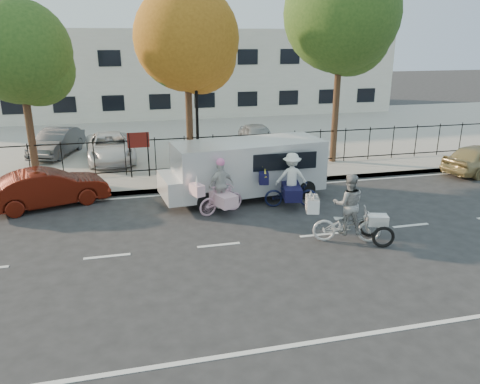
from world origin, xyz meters
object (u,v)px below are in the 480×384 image
object	(u,v)px
lamppost	(197,101)
unicorn_bike	(220,194)
lot_car_c	(57,142)
zebra_trike	(348,216)
bull_bike	(290,186)
red_sedan	(48,188)
lot_car_b	(110,147)
lot_car_d	(258,137)
white_van	(246,167)

from	to	relation	value
lamppost	unicorn_bike	bearing A→B (deg)	-89.61
unicorn_bike	lot_car_c	bearing A→B (deg)	13.71
zebra_trike	bull_bike	distance (m)	3.13
red_sedan	lot_car_b	world-z (taller)	lot_car_b
unicorn_bike	bull_bike	distance (m)	2.43
lamppost	zebra_trike	world-z (taller)	lamppost
lot_car_d	lot_car_c	bearing A→B (deg)	175.29
lot_car_c	lamppost	bearing A→B (deg)	-20.17
bull_bike	lot_car_c	size ratio (longest dim) A/B	0.55
lot_car_c	lot_car_d	bearing A→B (deg)	10.25
lot_car_b	red_sedan	bearing A→B (deg)	-115.02
red_sedan	lot_car_d	world-z (taller)	lot_car_d
lamppost	lot_car_d	world-z (taller)	lamppost
white_van	red_sedan	distance (m)	6.78
lot_car_b	lot_car_d	distance (m)	7.07
unicorn_bike	lot_car_d	size ratio (longest dim) A/B	0.51
unicorn_bike	white_van	distance (m)	1.90
zebra_trike	red_sedan	xyz separation A→B (m)	(-8.54, 5.09, -0.13)
lamppost	white_van	distance (m)	3.80
zebra_trike	bull_bike	bearing A→B (deg)	27.47
white_van	lot_car_c	size ratio (longest dim) A/B	1.57
red_sedan	lot_car_c	world-z (taller)	lot_car_c
zebra_trike	lamppost	bearing A→B (deg)	38.95
lamppost	lot_car_d	xyz separation A→B (m)	(3.50, 3.43, -2.33)
red_sedan	lot_car_c	distance (m)	6.93
lamppost	bull_bike	size ratio (longest dim) A/B	2.09
lot_car_b	lot_car_c	size ratio (longest dim) A/B	1.15
unicorn_bike	lot_car_d	bearing A→B (deg)	-44.01
zebra_trike	white_van	world-z (taller)	white_van
bull_bike	lot_car_d	distance (m)	7.81
lamppost	unicorn_bike	xyz separation A→B (m)	(0.03, -4.40, -2.42)
zebra_trike	bull_bike	size ratio (longest dim) A/B	1.12
lot_car_b	lot_car_d	xyz separation A→B (m)	(7.06, 0.43, 0.03)
unicorn_bike	red_sedan	bearing A→B (deg)	48.97
unicorn_bike	lot_car_c	world-z (taller)	unicorn_bike
zebra_trike	bull_bike	xyz separation A→B (m)	(-0.60, 3.08, -0.02)
red_sedan	lot_car_b	size ratio (longest dim) A/B	0.89
lot_car_c	zebra_trike	bearing A→B (deg)	-35.62
red_sedan	lot_car_d	distance (m)	10.66
zebra_trike	bull_bike	world-z (taller)	zebra_trike
lot_car_d	unicorn_bike	bearing A→B (deg)	-111.55
bull_bike	zebra_trike	bearing A→B (deg)	-156.87
bull_bike	white_van	distance (m)	1.83
lot_car_b	bull_bike	bearing A→B (deg)	-55.66
lot_car_c	lot_car_d	world-z (taller)	lot_car_d
white_van	lot_car_c	world-z (taller)	white_van
zebra_trike	unicorn_bike	bearing A→B (deg)	61.90
red_sedan	lot_car_c	xyz separation A→B (m)	(-0.53, 6.90, 0.13)
unicorn_bike	lot_car_c	size ratio (longest dim) A/B	0.50
red_sedan	lot_car_c	bearing A→B (deg)	-13.64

